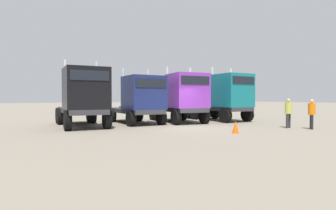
# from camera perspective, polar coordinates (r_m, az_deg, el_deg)

# --- Properties ---
(ground) EXTENTS (200.00, 200.00, 0.00)m
(ground) POSITION_cam_1_polar(r_m,az_deg,el_deg) (16.87, 4.60, -4.74)
(ground) COLOR gray
(semi_truck_black) EXTENTS (3.00, 6.61, 4.18)m
(semi_truck_black) POSITION_cam_1_polar(r_m,az_deg,el_deg) (17.76, -16.85, 1.64)
(semi_truck_black) COLOR #333338
(semi_truck_black) RESTS_ON ground
(semi_truck_navy) EXTENTS (2.64, 6.10, 3.88)m
(semi_truck_navy) POSITION_cam_1_polar(r_m,az_deg,el_deg) (19.40, -5.88, 1.10)
(semi_truck_navy) COLOR #333338
(semi_truck_navy) RESTS_ON ground
(semi_truck_purple) EXTENTS (3.30, 6.09, 4.12)m
(semi_truck_purple) POSITION_cam_1_polar(r_m,az_deg,el_deg) (20.22, 3.17, 1.57)
(semi_truck_purple) COLOR #333338
(semi_truck_purple) RESTS_ON ground
(semi_truck_teal) EXTENTS (2.68, 6.30, 4.23)m
(semi_truck_teal) POSITION_cam_1_polar(r_m,az_deg,el_deg) (22.31, 11.82, 1.57)
(semi_truck_teal) COLOR #333338
(semi_truck_teal) RESTS_ON ground
(visitor_in_hivis) EXTENTS (0.56, 0.56, 1.75)m
(visitor_in_hivis) POSITION_cam_1_polar(r_m,az_deg,el_deg) (18.25, 27.32, -1.24)
(visitor_in_hivis) COLOR black
(visitor_in_hivis) RESTS_ON ground
(visitor_with_camera) EXTENTS (0.48, 0.48, 1.78)m
(visitor_with_camera) POSITION_cam_1_polar(r_m,az_deg,el_deg) (18.37, 23.40, -1.11)
(visitor_with_camera) COLOR #2F2F2F
(visitor_with_camera) RESTS_ON ground
(traffic_cone_near) EXTENTS (0.36, 0.36, 0.64)m
(traffic_cone_near) POSITION_cam_1_polar(r_m,az_deg,el_deg) (14.77, 13.64, -4.41)
(traffic_cone_near) COLOR #F2590C
(traffic_cone_near) RESTS_ON ground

